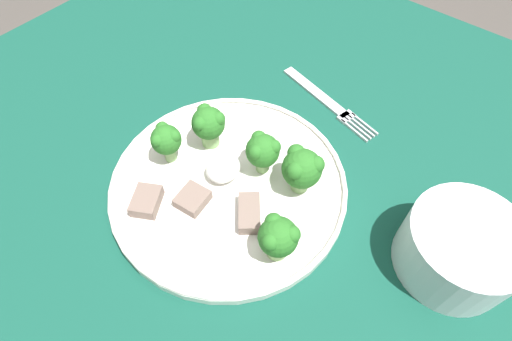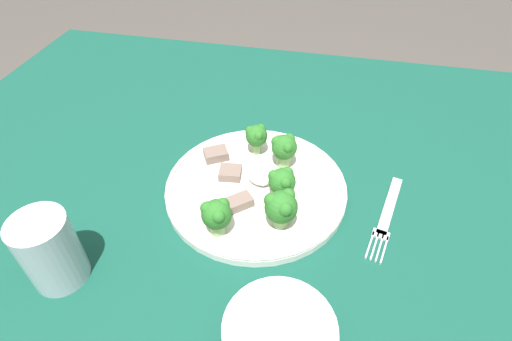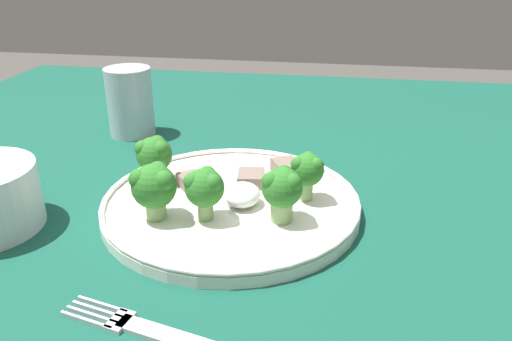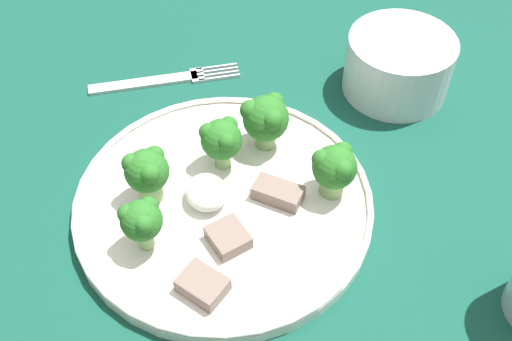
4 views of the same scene
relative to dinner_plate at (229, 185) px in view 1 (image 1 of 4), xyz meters
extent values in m
cube|color=#114738|center=(0.06, 0.05, -0.02)|extent=(1.16, 1.12, 0.03)
cylinder|color=brown|center=(-0.46, -0.44, -0.38)|extent=(0.06, 0.06, 0.69)
cylinder|color=white|center=(0.00, 0.00, 0.00)|extent=(0.29, 0.29, 0.01)
torus|color=white|center=(0.00, 0.00, 0.01)|extent=(0.29, 0.29, 0.01)
cube|color=silver|center=(-0.21, -0.01, -0.01)|extent=(0.04, 0.13, 0.00)
cube|color=silver|center=(-0.19, 0.05, -0.01)|extent=(0.03, 0.02, 0.00)
cube|color=silver|center=(-0.18, 0.07, -0.01)|extent=(0.01, 0.05, 0.00)
cube|color=silver|center=(-0.18, 0.07, -0.01)|extent=(0.01, 0.05, 0.00)
cube|color=silver|center=(-0.19, 0.07, -0.01)|extent=(0.01, 0.05, 0.00)
cube|color=silver|center=(-0.20, 0.07, -0.01)|extent=(0.01, 0.05, 0.00)
cylinder|color=silver|center=(-0.08, 0.25, 0.02)|extent=(0.12, 0.12, 0.07)
cylinder|color=white|center=(-0.08, 0.25, 0.02)|extent=(0.10, 0.10, 0.05)
cylinder|color=#7FA866|center=(-0.04, 0.02, 0.01)|extent=(0.02, 0.02, 0.02)
sphere|color=#286B23|center=(-0.04, 0.02, 0.04)|extent=(0.04, 0.04, 0.04)
sphere|color=#286B23|center=(-0.03, 0.02, 0.05)|extent=(0.02, 0.02, 0.02)
sphere|color=#286B23|center=(-0.05, 0.03, 0.05)|extent=(0.02, 0.02, 0.02)
sphere|color=#286B23|center=(-0.05, 0.01, 0.05)|extent=(0.02, 0.02, 0.02)
cylinder|color=#7FA866|center=(-0.05, 0.07, 0.01)|extent=(0.02, 0.02, 0.02)
sphere|color=#286B23|center=(-0.05, 0.07, 0.04)|extent=(0.05, 0.05, 0.05)
sphere|color=#286B23|center=(-0.04, 0.07, 0.05)|extent=(0.02, 0.02, 0.02)
sphere|color=#286B23|center=(-0.06, 0.08, 0.05)|extent=(0.02, 0.02, 0.02)
sphere|color=#286B23|center=(-0.06, 0.06, 0.05)|extent=(0.02, 0.02, 0.02)
cylinder|color=#7FA866|center=(0.02, -0.08, 0.01)|extent=(0.01, 0.01, 0.02)
sphere|color=#286B23|center=(0.02, -0.08, 0.04)|extent=(0.04, 0.04, 0.04)
sphere|color=#286B23|center=(0.03, -0.08, 0.05)|extent=(0.02, 0.02, 0.02)
sphere|color=#286B23|center=(0.01, -0.07, 0.05)|extent=(0.02, 0.02, 0.02)
sphere|color=#286B23|center=(0.01, -0.09, 0.05)|extent=(0.02, 0.02, 0.02)
cylinder|color=#7FA866|center=(-0.03, -0.06, 0.01)|extent=(0.02, 0.02, 0.02)
sphere|color=#286B23|center=(-0.03, -0.06, 0.04)|extent=(0.04, 0.04, 0.04)
sphere|color=#286B23|center=(-0.02, -0.06, 0.05)|extent=(0.02, 0.02, 0.02)
sphere|color=#286B23|center=(-0.04, -0.05, 0.05)|extent=(0.02, 0.02, 0.02)
sphere|color=#286B23|center=(-0.04, -0.07, 0.05)|extent=(0.02, 0.02, 0.02)
cylinder|color=#7FA866|center=(0.03, 0.10, 0.01)|extent=(0.02, 0.02, 0.02)
sphere|color=#286B23|center=(0.03, 0.10, 0.04)|extent=(0.04, 0.04, 0.04)
sphere|color=#286B23|center=(0.05, 0.10, 0.05)|extent=(0.02, 0.02, 0.02)
sphere|color=#286B23|center=(0.03, 0.11, 0.05)|extent=(0.02, 0.02, 0.02)
sphere|color=#286B23|center=(0.03, 0.09, 0.05)|extent=(0.02, 0.02, 0.02)
cube|color=#756056|center=(0.08, -0.05, 0.01)|extent=(0.05, 0.05, 0.02)
cube|color=#756056|center=(0.02, 0.05, 0.01)|extent=(0.05, 0.05, 0.02)
cube|color=#756056|center=(0.05, -0.01, 0.01)|extent=(0.04, 0.04, 0.01)
ellipsoid|color=white|center=(-0.01, -0.01, 0.02)|extent=(0.04, 0.04, 0.02)
camera|label=1|loc=(0.19, 0.20, 0.40)|focal=28.00mm
camera|label=2|loc=(-0.10, 0.44, 0.45)|focal=28.00mm
camera|label=3|loc=(-0.48, -0.11, 0.26)|focal=35.00mm
camera|label=4|loc=(0.33, -0.12, 0.45)|focal=42.00mm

